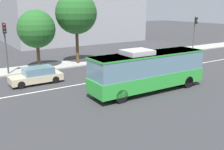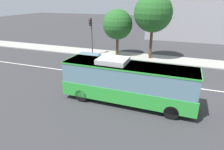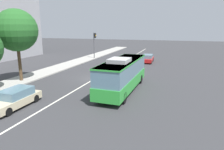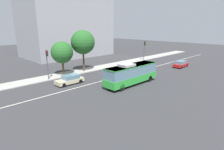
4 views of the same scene
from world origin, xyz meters
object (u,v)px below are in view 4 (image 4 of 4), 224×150
(traffic_light_near_corner, at_px, (145,47))
(traffic_light_mid_block, at_px, (47,60))
(transit_bus, at_px, (132,73))
(sedan_beige, at_px, (70,79))
(street_tree_kerbside_left, at_px, (62,53))
(street_tree_kerbside_centre, at_px, (83,42))
(sedan_red, at_px, (181,64))

(traffic_light_near_corner, bearing_deg, traffic_light_mid_block, -87.80)
(transit_bus, distance_m, traffic_light_mid_block, 14.21)
(sedan_beige, relative_size, street_tree_kerbside_left, 0.71)
(traffic_light_near_corner, bearing_deg, street_tree_kerbside_centre, -91.03)
(transit_bus, relative_size, sedan_red, 2.20)
(sedan_beige, xyz_separation_m, traffic_light_near_corner, (25.73, 4.19, 2.84))
(sedan_beige, relative_size, sedan_red, 0.99)
(street_tree_kerbside_left, relative_size, street_tree_kerbside_centre, 0.77)
(sedan_red, xyz_separation_m, traffic_light_near_corner, (1.01, 10.86, 2.84))
(transit_bus, relative_size, sedan_beige, 2.23)
(transit_bus, height_order, traffic_light_mid_block, traffic_light_mid_block)
(traffic_light_near_corner, distance_m, traffic_light_mid_block, 27.24)
(sedan_beige, relative_size, traffic_light_near_corner, 0.87)
(traffic_light_mid_block, distance_m, street_tree_kerbside_centre, 8.48)
(sedan_beige, xyz_separation_m, street_tree_kerbside_left, (1.92, 5.45, 3.61))
(sedan_beige, distance_m, sedan_red, 25.60)
(traffic_light_mid_block, xyz_separation_m, street_tree_kerbside_left, (3.43, 1.11, 0.77))
(sedan_beige, distance_m, street_tree_kerbside_centre, 9.95)
(traffic_light_near_corner, height_order, traffic_light_mid_block, same)
(sedan_red, xyz_separation_m, street_tree_kerbside_centre, (-18.15, 12.04, 5.18))
(transit_bus, distance_m, traffic_light_near_corner, 21.97)
(sedan_red, relative_size, street_tree_kerbside_left, 0.72)
(sedan_red, xyz_separation_m, traffic_light_mid_block, (-26.23, 11.01, 2.84))
(street_tree_kerbside_left, xyz_separation_m, street_tree_kerbside_centre, (4.65, -0.07, 1.58))
(sedan_red, distance_m, street_tree_kerbside_left, 26.07)
(sedan_beige, bearing_deg, street_tree_kerbside_centre, -140.92)
(sedan_red, bearing_deg, transit_bus, 178.96)
(sedan_red, distance_m, traffic_light_mid_block, 28.59)
(transit_bus, xyz_separation_m, street_tree_kerbside_left, (-4.97, 12.44, 2.52))
(street_tree_kerbside_left, height_order, street_tree_kerbside_centre, street_tree_kerbside_centre)
(sedan_red, bearing_deg, traffic_light_mid_block, 155.16)
(sedan_red, height_order, street_tree_kerbside_left, street_tree_kerbside_left)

